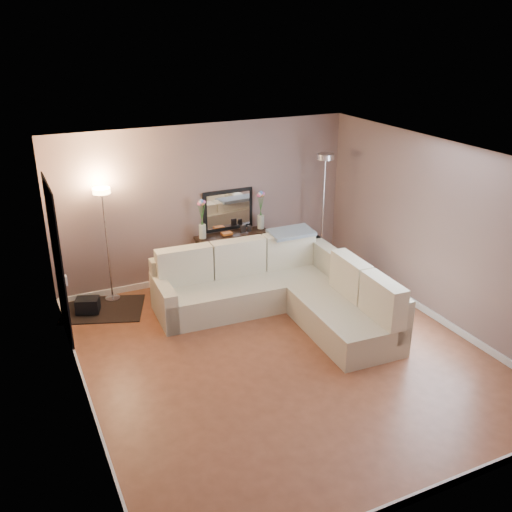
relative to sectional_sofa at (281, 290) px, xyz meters
name	(u,v)px	position (x,y,z in m)	size (l,w,h in m)	color
floor	(282,354)	(-0.52, -1.05, -0.37)	(5.00, 5.50, 0.01)	brown
ceiling	(286,159)	(-0.52, -1.05, 2.24)	(5.00, 5.50, 0.01)	white
wall_back	(205,203)	(-0.52, 1.71, 0.93)	(5.00, 0.02, 2.60)	gray
wall_front	(438,382)	(-0.52, -3.81, 0.93)	(5.00, 0.02, 2.60)	gray
wall_left	(74,303)	(-3.03, -1.05, 0.93)	(0.02, 5.50, 2.60)	gray
wall_right	(442,234)	(1.99, -1.05, 0.93)	(0.02, 5.50, 2.60)	gray
baseboard_back	(208,274)	(-0.52, 1.68, -0.32)	(5.00, 0.03, 0.10)	white
baseboard_front	(420,495)	(-0.52, -3.79, -0.32)	(5.00, 0.03, 0.10)	white
baseboard_left	(89,400)	(-3.01, -1.05, -0.32)	(0.03, 5.50, 0.10)	white
baseboard_right	(430,313)	(1.96, -1.05, -0.32)	(0.03, 5.50, 0.10)	white
doorway	(58,263)	(-3.00, 0.65, 0.73)	(0.02, 1.20, 2.20)	black
switch_plate	(66,280)	(-3.00, -0.20, 0.83)	(0.02, 0.08, 0.12)	white
sectional_sofa	(281,290)	(0.00, 0.00, 0.00)	(2.84, 2.82, 0.99)	beige
throw_blanket	(291,232)	(0.51, 0.65, 0.62)	(0.71, 0.41, 0.05)	gray
console_table	(228,253)	(-0.21, 1.52, 0.07)	(1.27, 0.37, 0.77)	black
leaning_mirror	(228,210)	(-0.14, 1.68, 0.78)	(0.89, 0.07, 0.70)	black
table_decor	(233,232)	(-0.13, 1.48, 0.45)	(0.53, 0.12, 0.13)	orange
flower_vase_left	(202,222)	(-0.66, 1.50, 0.70)	(0.14, 0.12, 0.66)	silver
flower_vase_right	(261,213)	(0.40, 1.53, 0.70)	(0.14, 0.12, 0.66)	silver
floor_lamp_lit	(105,223)	(-2.20, 1.50, 0.91)	(0.33, 0.33, 1.81)	silver
floor_lamp_unlit	(324,189)	(1.41, 1.18, 1.08)	(0.35, 0.35, 2.05)	silver
charcoal_rug	(103,309)	(-2.41, 1.21, -0.36)	(1.18, 0.89, 0.02)	black
black_bag	(88,305)	(-2.63, 1.18, -0.23)	(0.33, 0.24, 0.22)	black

